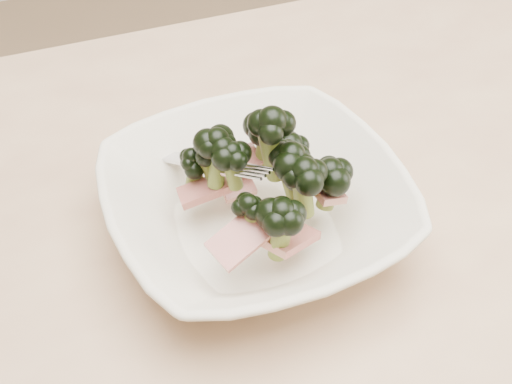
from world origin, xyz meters
TOP-DOWN VIEW (x-y plane):
  - dining_table at (0.00, 0.00)m, footprint 1.20×0.80m
  - broccoli_dish at (-0.08, 0.03)m, footprint 0.27×0.27m

SIDE VIEW (x-z plane):
  - dining_table at x=0.00m, z-range 0.28..1.03m
  - broccoli_dish at x=-0.08m, z-range 0.72..0.85m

